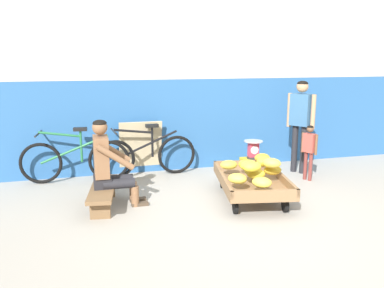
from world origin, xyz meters
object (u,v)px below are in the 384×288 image
at_px(plastic_crate, 253,167).
at_px(weighing_scale, 253,149).
at_px(bicycle_near_left, 75,160).
at_px(banana_cart, 251,182).
at_px(shopping_bag, 257,175).
at_px(sign_board, 141,147).
at_px(vendor_seated, 109,164).
at_px(customer_adult, 301,116).
at_px(bicycle_far_left, 146,155).
at_px(customer_child, 309,147).
at_px(low_bench, 103,192).

distance_m(plastic_crate, weighing_scale, 0.30).
xyz_separation_m(plastic_crate, bicycle_near_left, (-2.77, 0.45, 0.20)).
height_order(banana_cart, shopping_bag, banana_cart).
relative_size(banana_cart, sign_board, 1.77).
distance_m(vendor_seated, customer_adult, 3.28).
relative_size(vendor_seated, customer_adult, 0.75).
bearing_deg(banana_cart, vendor_seated, 172.85).
height_order(bicycle_far_left, customer_child, customer_child).
bearing_deg(vendor_seated, weighing_scale, 17.76).
relative_size(sign_board, shopping_bag, 3.69).
relative_size(low_bench, customer_adult, 0.74).
bearing_deg(plastic_crate, vendor_seated, -162.21).
bearing_deg(customer_adult, vendor_seated, -166.29).
xyz_separation_m(customer_adult, customer_child, (-0.08, -0.44, -0.41)).
xyz_separation_m(vendor_seated, plastic_crate, (2.33, 0.75, -0.42)).
bearing_deg(shopping_bag, low_bench, -170.35).
bearing_deg(customer_child, banana_cart, -154.70).
bearing_deg(bicycle_far_left, vendor_seated, -119.10).
height_order(low_bench, weighing_scale, weighing_scale).
relative_size(weighing_scale, bicycle_near_left, 0.18).
xyz_separation_m(banana_cart, customer_child, (1.21, 0.57, 0.30)).
distance_m(weighing_scale, sign_board, 1.85).
height_order(low_bench, plastic_crate, plastic_crate).
distance_m(low_bench, plastic_crate, 2.53).
distance_m(sign_board, shopping_bag, 1.96).
xyz_separation_m(low_bench, weighing_scale, (2.42, 0.75, 0.25)).
xyz_separation_m(plastic_crate, sign_board, (-1.72, 0.66, 0.29)).
height_order(bicycle_near_left, bicycle_far_left, same).
height_order(bicycle_near_left, customer_adult, customer_adult).
bearing_deg(customer_adult, customer_child, -100.61).
height_order(vendor_seated, customer_adult, customer_adult).
height_order(vendor_seated, sign_board, vendor_seated).
height_order(customer_adult, customer_child, customer_adult).
relative_size(plastic_crate, weighing_scale, 1.20).
relative_size(bicycle_far_left, sign_board, 1.87).
bearing_deg(bicycle_far_left, low_bench, -122.19).
height_order(banana_cart, bicycle_far_left, bicycle_far_left).
distance_m(low_bench, customer_child, 3.21).
distance_m(bicycle_far_left, customer_child, 2.58).
bearing_deg(shopping_bag, bicycle_far_left, 153.27).
relative_size(banana_cart, low_bench, 1.38).
distance_m(vendor_seated, customer_child, 3.11).
bearing_deg(low_bench, sign_board, 63.76).
bearing_deg(plastic_crate, customer_child, -28.60).
bearing_deg(bicycle_far_left, plastic_crate, -15.18).
bearing_deg(vendor_seated, customer_child, 6.21).
bearing_deg(bicycle_far_left, shopping_bag, -26.73).
bearing_deg(bicycle_far_left, customer_child, -19.64).
distance_m(bicycle_far_left, sign_board, 0.24).
height_order(bicycle_far_left, sign_board, sign_board).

